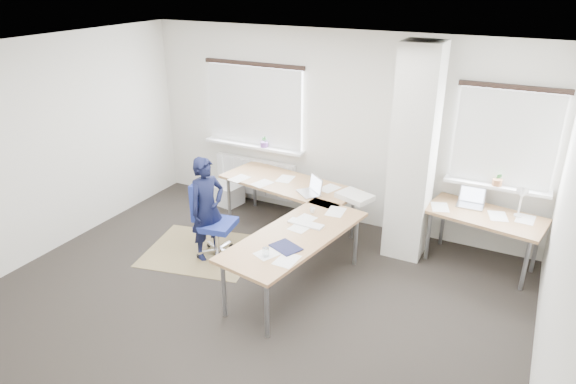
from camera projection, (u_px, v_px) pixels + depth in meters
The scene contains 8 objects.
ground at pixel (248, 301), 5.94m from camera, with size 6.00×6.00×0.00m, color black.
room_shell at pixel (279, 149), 5.54m from camera, with size 6.04×5.04×2.82m.
floor_mat at pixel (202, 251), 6.99m from camera, with size 1.44×1.22×0.01m, color olive.
white_crate at pixel (225, 194), 8.38m from camera, with size 0.53×0.37×0.32m, color white.
desk_main at pixel (295, 209), 6.60m from camera, with size 2.40×2.98×0.96m.
desk_side at pixel (486, 218), 6.39m from camera, with size 1.50×0.93×1.22m.
task_chair at pixel (214, 235), 6.79m from camera, with size 0.58×0.57×1.05m.
person at pixel (207, 209), 6.61m from camera, with size 0.51×0.33×1.39m, color black.
Camera 1 is at (2.65, -4.20, 3.53)m, focal length 32.00 mm.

